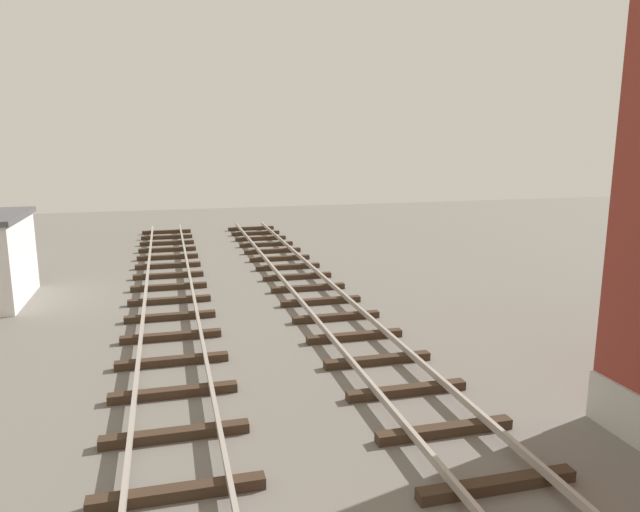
{
  "coord_description": "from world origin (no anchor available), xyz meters",
  "views": [
    {
      "loc": [
        -3.84,
        -2.65,
        5.08
      ],
      "look_at": [
        -0.05,
        11.82,
        2.04
      ],
      "focal_mm": 33.11,
      "sensor_mm": 36.0,
      "label": 1
    }
  ],
  "objects": []
}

